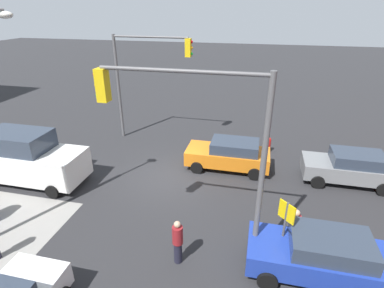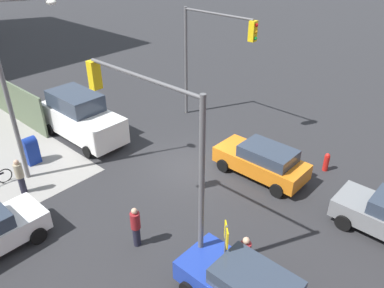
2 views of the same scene
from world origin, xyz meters
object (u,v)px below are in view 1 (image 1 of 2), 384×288
Objects in this scene: sedan_blue at (319,255)px; sedan_orange at (229,154)px; hatchback_gray at (350,167)px; traffic_signal_nw_corner at (197,131)px; traffic_signal_se_corner at (145,68)px; fire_hydrant at (268,145)px; pedestrian_walking_north at (294,230)px; pedestrian_crossing at (178,241)px; van_white_delivery at (27,158)px.

sedan_orange is (3.60, -6.42, 0.00)m from sedan_blue.
traffic_signal_nw_corner is at bearing 43.99° from hatchback_gray.
traffic_signal_se_corner reaches higher than hatchback_gray.
pedestrian_walking_north is (-0.80, 8.00, 0.44)m from fire_hydrant.
fire_hydrant is 0.53× the size of pedestrian_walking_north.
traffic_signal_se_corner is at bearing 119.51° from pedestrian_crossing.
traffic_signal_nw_corner is 7.27m from sedan_orange.
traffic_signal_nw_corner is 1.00× the size of traffic_signal_se_corner.
sedan_blue is (-1.53, 8.92, 0.36)m from fire_hydrant.
traffic_signal_nw_corner is 1.50× the size of sedan_blue.
traffic_signal_nw_corner is 9.61m from hatchback_gray.
traffic_signal_se_corner is at bearing -121.52° from van_white_delivery.
van_white_delivery is 9.18m from pedestrian_crossing.
traffic_signal_nw_corner is 1.54× the size of hatchback_gray.
sedan_blue is 13.38m from van_white_delivery.
sedan_blue is at bearing 99.75° from fire_hydrant.
hatchback_gray is at bearing 166.03° from traffic_signal_se_corner.
sedan_orange is at bearing 50.34° from fire_hydrant.
sedan_blue is (-9.19, 9.22, -3.75)m from traffic_signal_se_corner.
van_white_delivery is at bearing -12.59° from sedan_blue.
sedan_blue is (2.32, 6.35, 0.00)m from hatchback_gray.
sedan_orange is (-0.44, -6.20, -3.78)m from traffic_signal_nw_corner.
fire_hydrant is at bearing 76.16° from pedestrian_crossing.
traffic_signal_nw_corner reaches higher than pedestrian_crossing.
hatchback_gray is at bearing 179.37° from sedan_orange.
pedestrian_walking_north is (0.73, -0.92, 0.09)m from sedan_blue.
sedan_blue is at bearing 9.95° from pedestrian_crossing.
traffic_signal_nw_corner is 9.95m from fire_hydrant.
hatchback_gray is 0.97× the size of sedan_orange.
hatchback_gray reaches higher than fire_hydrant.
sedan_blue is 7.36m from sedan_orange.
van_white_delivery is at bearing 20.33° from sedan_orange.
van_white_delivery is (11.52, 6.00, 0.79)m from fire_hydrant.
fire_hydrant is at bearing -106.10° from traffic_signal_nw_corner.
fire_hydrant is at bearing 53.97° from pedestrian_walking_north.
sedan_blue is at bearing 167.41° from van_white_delivery.
sedan_orange is 2.45× the size of pedestrian_walking_north.
hatchback_gray and sedan_orange have the same top height.
traffic_signal_nw_corner is at bearing 85.94° from sedan_orange.
pedestrian_crossing is (0.93, 6.90, 0.05)m from sedan_orange.
hatchback_gray is 0.98× the size of sedan_blue.
traffic_signal_nw_corner is 3.83m from pedestrian_crossing.
fire_hydrant is at bearing -129.66° from sedan_orange.
pedestrian_crossing is (-8.52, 3.40, -0.39)m from van_white_delivery.
traffic_signal_se_corner is 7.29m from sedan_orange.
traffic_signal_se_corner reaches higher than van_white_delivery.
sedan_orange reaches higher than fire_hydrant.
pedestrian_walking_north is at bearing 60.74° from hatchback_gray.
sedan_orange is at bearing -159.67° from van_white_delivery.
fire_hydrant is at bearing -80.25° from sedan_blue.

